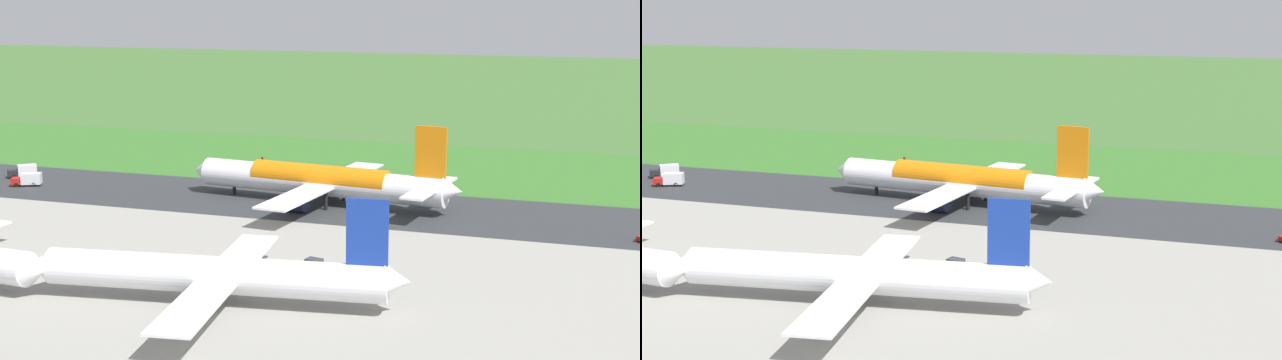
% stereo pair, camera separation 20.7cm
% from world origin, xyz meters
% --- Properties ---
extents(ground_plane, '(800.00, 800.00, 0.00)m').
position_xyz_m(ground_plane, '(0.00, 0.00, 0.00)').
color(ground_plane, '#3D662D').
extents(runway_asphalt, '(600.00, 28.52, 0.06)m').
position_xyz_m(runway_asphalt, '(0.00, 0.00, 0.03)').
color(runway_asphalt, '#2D3033').
rests_on(runway_asphalt, ground).
extents(apron_concrete, '(440.00, 110.00, 0.05)m').
position_xyz_m(apron_concrete, '(0.00, 59.15, 0.03)').
color(apron_concrete, gray).
rests_on(apron_concrete, ground).
extents(grass_verge_foreground, '(600.00, 80.00, 0.04)m').
position_xyz_m(grass_verge_foreground, '(0.00, -30.99, 0.02)').
color(grass_verge_foreground, '#346B27').
rests_on(grass_verge_foreground, ground).
extents(airliner_main, '(54.13, 44.40, 15.88)m').
position_xyz_m(airliner_main, '(1.33, 0.04, 4.35)').
color(airliner_main, white).
rests_on(airliner_main, ground).
extents(airliner_parked_mid, '(49.36, 40.52, 14.42)m').
position_xyz_m(airliner_parked_mid, '(-3.10, 56.02, 3.94)').
color(airliner_parked_mid, white).
rests_on(airliner_parked_mid, ground).
extents(service_truck_baggage, '(5.81, 5.56, 2.65)m').
position_xyz_m(service_truck_baggage, '(68.60, -3.40, 1.40)').
color(service_truck_baggage, black).
rests_on(service_truck_baggage, ground).
extents(service_car_followme, '(4.50, 2.70, 1.62)m').
position_xyz_m(service_car_followme, '(-10.30, 38.64, 0.84)').
color(service_car_followme, gold).
rests_on(service_car_followme, ground).
extents(service_truck_fuel, '(6.22, 4.35, 2.65)m').
position_xyz_m(service_truck_fuel, '(62.43, 3.69, 1.40)').
color(service_truck_fuel, '#B21914').
rests_on(service_truck_fuel, ground).
extents(no_stopping_sign, '(0.60, 0.10, 2.85)m').
position_xyz_m(no_stopping_sign, '(23.93, -26.82, 1.68)').
color(no_stopping_sign, slate).
rests_on(no_stopping_sign, ground).
extents(traffic_cone_orange, '(0.40, 0.40, 0.55)m').
position_xyz_m(traffic_cone_orange, '(27.54, -28.69, 0.28)').
color(traffic_cone_orange, orange).
rests_on(traffic_cone_orange, ground).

